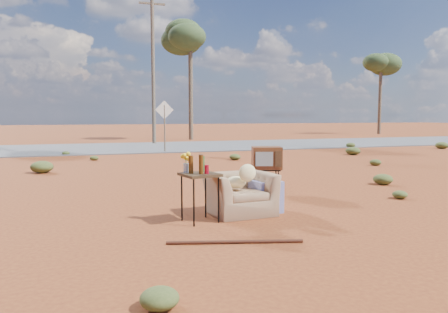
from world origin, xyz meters
name	(u,v)px	position (x,y,z in m)	size (l,w,h in m)	color
ground	(221,217)	(0.00, 0.00, 0.00)	(140.00, 140.00, 0.00)	brown
highway	(122,148)	(0.00, 15.00, 0.02)	(140.00, 7.00, 0.04)	#565659
armchair	(244,188)	(0.43, 0.10, 0.41)	(1.22, 0.83, 0.88)	#8F6C4E
tv_unit	(267,159)	(1.57, 1.74, 0.69)	(0.69, 0.61, 0.94)	black
side_table	(197,172)	(-0.44, -0.18, 0.75)	(0.59, 0.59, 1.02)	#3D2A16
rusty_bar	(235,242)	(-0.30, -1.42, 0.02)	(0.05, 0.05, 1.69)	#471E12
road_sign	(164,117)	(1.50, 12.00, 1.50)	(0.78, 0.06, 2.19)	brown
eucalyptus_center	(190,38)	(5.00, 21.00, 6.43)	(3.20, 3.20, 7.60)	brown
eucalyptus_right	(381,62)	(22.00, 24.00, 5.94)	(3.20, 3.20, 7.10)	brown
utility_pole_center	(153,67)	(2.00, 17.50, 4.15)	(1.40, 0.20, 8.00)	brown
scrub_patch	(132,174)	(-0.82, 4.41, 0.14)	(17.49, 8.07, 0.33)	#4F5626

